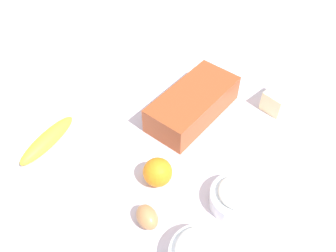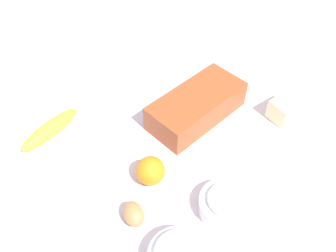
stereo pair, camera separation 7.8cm
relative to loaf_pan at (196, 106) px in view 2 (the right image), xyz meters
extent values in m
cube|color=silver|center=(0.11, -0.01, -0.05)|extent=(2.40, 2.40, 0.02)
cube|color=#9E4723|center=(0.00, 0.00, 0.00)|extent=(0.29, 0.15, 0.08)
cube|color=black|center=(0.00, 0.00, 0.00)|extent=(0.28, 0.14, 0.07)
cylinder|color=white|center=(0.19, 0.24, -0.02)|extent=(0.12, 0.12, 0.04)
torus|color=white|center=(0.19, 0.24, -0.01)|extent=(0.12, 0.12, 0.01)
ellipsoid|color=white|center=(0.19, 0.24, 0.01)|extent=(0.09, 0.09, 0.03)
ellipsoid|color=yellow|center=(0.31, -0.25, -0.02)|extent=(0.19, 0.06, 0.04)
sphere|color=orange|center=(0.24, 0.05, -0.01)|extent=(0.07, 0.07, 0.07)
cube|color=#F4EDB2|center=(-0.17, 0.19, -0.01)|extent=(0.10, 0.08, 0.06)
ellipsoid|color=#BC7F4D|center=(0.35, 0.10, -0.02)|extent=(0.07, 0.08, 0.04)
camera|label=1|loc=(0.64, 0.36, 0.70)|focal=38.45mm
camera|label=2|loc=(0.59, 0.42, 0.70)|focal=38.45mm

